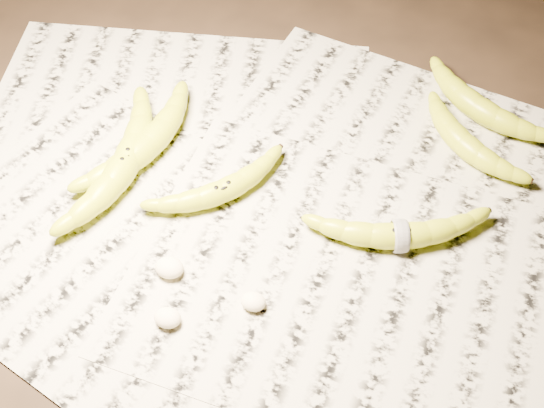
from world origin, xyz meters
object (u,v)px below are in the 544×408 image
(banana_upper_a, at_px, (477,105))
(banana_upper_b, at_px, (464,141))
(banana_left_b, at_px, (148,143))
(banana_left_a, at_px, (125,161))
(banana_taped, at_px, (400,234))
(banana_center, at_px, (222,189))

(banana_upper_a, xyz_separation_m, banana_upper_b, (-0.01, -0.07, -0.00))
(banana_left_b, xyz_separation_m, banana_upper_a, (0.42, 0.20, -0.00))
(banana_left_a, height_order, banana_taped, banana_left_a)
(banana_center, bearing_deg, banana_taped, -46.84)
(banana_left_b, bearing_deg, banana_upper_b, -54.97)
(banana_left_a, relative_size, banana_center, 1.33)
(banana_center, bearing_deg, banana_upper_b, -14.62)
(banana_center, height_order, banana_upper_b, banana_upper_b)
(banana_left_a, distance_m, banana_center, 0.14)
(banana_upper_b, bearing_deg, banana_taped, -67.05)
(banana_taped, bearing_deg, banana_left_a, 159.33)
(banana_left_a, bearing_deg, banana_center, -90.56)
(banana_upper_b, bearing_deg, banana_left_b, -122.91)
(banana_left_a, xyz_separation_m, banana_taped, (0.37, -0.02, -0.00))
(banana_center, xyz_separation_m, banana_upper_b, (0.29, 0.17, 0.00))
(banana_upper_a, bearing_deg, banana_left_a, -119.58)
(banana_upper_a, bearing_deg, banana_upper_b, -65.71)
(banana_left_b, height_order, banana_upper_a, banana_left_b)
(banana_center, distance_m, banana_upper_a, 0.39)
(banana_upper_a, distance_m, banana_upper_b, 0.07)
(banana_center, bearing_deg, banana_upper_a, -5.95)
(banana_left_b, distance_m, banana_upper_a, 0.47)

